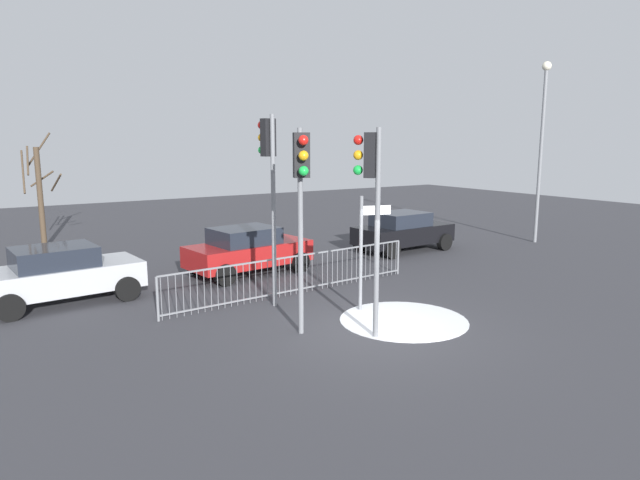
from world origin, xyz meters
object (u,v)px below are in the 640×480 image
Objects in this scene: traffic_light_foreground_right at (371,186)px; car_black_near at (403,231)px; traffic_light_mid_right at (269,167)px; car_red_mid at (248,250)px; street_lamp at (542,135)px; car_silver_trailing at (60,274)px; traffic_light_foreground_left at (301,186)px; bare_tree_left at (40,193)px; direction_sign_post at (363,247)px.

car_black_near is (6.76, 6.75, -2.43)m from traffic_light_foreground_right.
car_red_mid is (0.93, 3.33, -2.69)m from traffic_light_mid_right.
traffic_light_mid_right is at bearing -171.19° from street_lamp.
car_silver_trailing is 0.55× the size of street_lamp.
bare_tree_left is (-3.42, 13.78, -1.05)m from traffic_light_foreground_left.
traffic_light_mid_right is 3.27m from traffic_light_foreground_right.
bare_tree_left is at bearing 98.36° from traffic_light_mid_right.
traffic_light_mid_right is at bearing -81.08° from traffic_light_foreground_left.
car_black_near is 0.88× the size of bare_tree_left.
car_silver_trailing is 0.89× the size of bare_tree_left.
traffic_light_foreground_right is 0.99× the size of bare_tree_left.
car_red_mid is at bearing -83.18° from traffic_light_foreground_left.
car_silver_trailing is at bearing 175.92° from car_red_mid.
traffic_light_foreground_left is 2.82m from direction_sign_post.
direction_sign_post is 0.64× the size of bare_tree_left.
traffic_light_foreground_right reaches higher than car_red_mid.
street_lamp is at bearing -17.69° from car_black_near.
traffic_light_foreground_left is 1.09× the size of car_red_mid.
traffic_light_foreground_right reaches higher than car_silver_trailing.
traffic_light_foreground_right is at bearing -89.13° from traffic_light_mid_right.
traffic_light_foreground_right is 2.48m from direction_sign_post.
direction_sign_post is at bearing -66.68° from bare_tree_left.
street_lamp is at bearing -20.39° from traffic_light_foreground_right.
traffic_light_mid_right reaches higher than traffic_light_foreground_right.
traffic_light_mid_right is 2.45m from traffic_light_foreground_left.
car_red_mid is (1.43, 5.72, -2.43)m from traffic_light_foreground_left.
bare_tree_left reaches higher than car_black_near.
traffic_light_mid_right is 1.08× the size of traffic_light_foreground_right.
traffic_light_mid_right is 8.65m from car_black_near.
street_lamp reaches higher than traffic_light_mid_right.
traffic_light_foreground_right reaches higher than traffic_light_foreground_left.
traffic_light_foreground_left reaches higher than direction_sign_post.
traffic_light_foreground_left is 6.37m from car_red_mid.
car_black_near is at bearing -34.65° from bare_tree_left.
car_red_mid is at bearing 63.83° from traffic_light_mid_right.
car_red_mid is at bearing 174.05° from street_lamp.
car_red_mid is 12.88m from street_lamp.
car_silver_trailing is 0.99× the size of car_red_mid.
bare_tree_left is at bearing 130.34° from direction_sign_post.
traffic_light_mid_right is 12.12m from bare_tree_left.
street_lamp is (12.31, -1.28, 3.57)m from car_red_mid.
direction_sign_post is at bearing -162.41° from street_lamp.
street_lamp is at bearing -13.42° from car_red_mid.
street_lamp is at bearing -8.27° from car_silver_trailing.
car_black_near is at bearing 15.00° from traffic_light_mid_right.
bare_tree_left is at bearing 113.58° from car_red_mid.
traffic_light_foreground_right is at bearing -55.73° from car_silver_trailing.
traffic_light_foreground_right reaches higher than car_black_near.
traffic_light_foreground_left is 7.11m from car_silver_trailing.
car_black_near and car_red_mid have the same top height.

